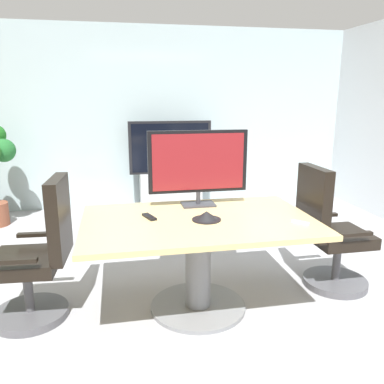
% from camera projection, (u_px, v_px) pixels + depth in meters
% --- Properties ---
extents(ground_plane, '(7.74, 7.74, 0.00)m').
position_uv_depth(ground_plane, '(221.00, 315.00, 3.03)').
color(ground_plane, '#99999E').
extents(wall_back_glass_partition, '(5.78, 0.10, 2.65)m').
position_uv_depth(wall_back_glass_partition, '(164.00, 118.00, 5.92)').
color(wall_back_glass_partition, '#9EB2B7').
rests_on(wall_back_glass_partition, ground).
extents(conference_table, '(1.75, 1.10, 0.75)m').
position_uv_depth(conference_table, '(198.00, 244.00, 3.01)').
color(conference_table, tan).
rests_on(conference_table, ground).
extents(office_chair_left, '(0.61, 0.59, 1.09)m').
position_uv_depth(office_chair_left, '(39.00, 262.00, 2.91)').
color(office_chair_left, '#4C4C51').
rests_on(office_chair_left, ground).
extents(office_chair_right, '(0.60, 0.57, 1.09)m').
position_uv_depth(office_chair_right, '(329.00, 238.00, 3.39)').
color(office_chair_right, '#4C4C51').
rests_on(office_chair_right, ground).
extents(tv_monitor, '(0.84, 0.18, 0.64)m').
position_uv_depth(tv_monitor, '(198.00, 164.00, 3.25)').
color(tv_monitor, '#333338').
rests_on(tv_monitor, conference_table).
extents(wall_display_unit, '(1.20, 0.36, 1.31)m').
position_uv_depth(wall_display_unit, '(171.00, 180.00, 5.80)').
color(wall_display_unit, '#B7BABC').
rests_on(wall_display_unit, ground).
extents(conference_phone, '(0.22, 0.22, 0.07)m').
position_uv_depth(conference_phone, '(207.00, 216.00, 2.93)').
color(conference_phone, black).
rests_on(conference_phone, conference_table).
extents(remote_control, '(0.10, 0.18, 0.02)m').
position_uv_depth(remote_control, '(149.00, 217.00, 2.98)').
color(remote_control, black).
rests_on(remote_control, conference_table).
extents(whiteboard_marker, '(0.10, 0.11, 0.02)m').
position_uv_depth(whiteboard_marker, '(300.00, 223.00, 2.85)').
color(whiteboard_marker, silver).
rests_on(whiteboard_marker, conference_table).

